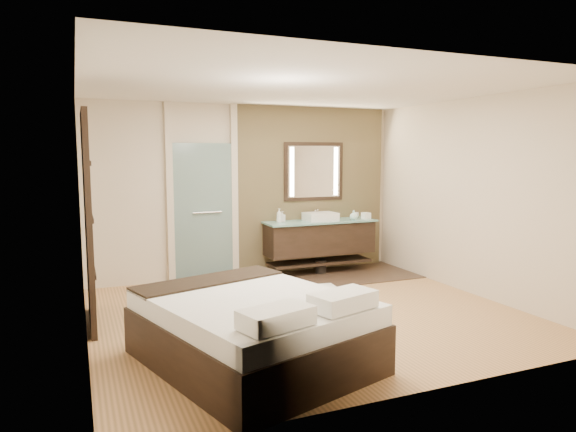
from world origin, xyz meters
name	(u,v)px	position (x,y,z in m)	size (l,w,h in m)	color
floor	(307,314)	(0.00, 0.00, 0.00)	(5.00, 5.00, 0.00)	olive
tile_strip	(299,279)	(0.60, 1.60, 0.01)	(3.80, 1.30, 0.01)	#33241B
stone_wall	(312,190)	(1.10, 2.21, 1.35)	(2.60, 0.08, 2.70)	tan
vanity	(320,238)	(1.10, 1.92, 0.58)	(1.85, 0.55, 0.88)	black
mirror_unit	(314,172)	(1.10, 2.16, 1.65)	(1.06, 0.04, 0.96)	black
frosted_door	(203,206)	(-0.75, 2.20, 1.14)	(1.10, 0.12, 2.70)	#A3CFCC
shoji_partition	(88,219)	(-2.43, 0.60, 1.21)	(0.06, 1.20, 2.40)	black
bed	(253,329)	(-1.09, -1.16, 0.32)	(2.15, 2.42, 0.78)	black
bath_mat	(313,290)	(0.52, 0.93, 0.02)	(0.72, 0.50, 0.02)	white
waste_bin	(321,267)	(1.09, 1.85, 0.11)	(0.18, 0.18, 0.22)	black
tissue_box	(366,216)	(1.92, 1.84, 0.92)	(0.12, 0.12, 0.10)	white
soap_bottle_a	(279,215)	(0.40, 1.95, 0.98)	(0.09, 0.09, 0.22)	white
soap_bottle_b	(282,216)	(0.48, 2.03, 0.95)	(0.08, 0.08, 0.17)	#B2B2B2
soap_bottle_c	(354,215)	(1.64, 1.77, 0.94)	(0.12, 0.12, 0.16)	silver
cup	(356,215)	(1.83, 2.04, 0.91)	(0.11, 0.11, 0.09)	white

